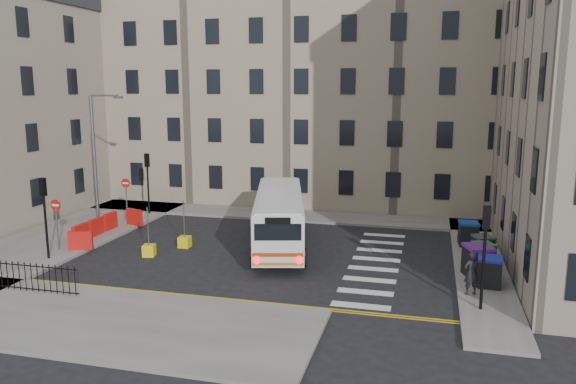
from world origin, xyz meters
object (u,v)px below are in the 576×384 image
at_px(bus, 279,216).
at_px(bollard_yellow, 185,242).
at_px(wheelie_bin_a, 489,271).
at_px(wheelie_bin_d, 483,247).
at_px(wheelie_bin_c, 483,254).
at_px(wheelie_bin_e, 468,233).
at_px(pedestrian, 471,273).
at_px(wheelie_bin_b, 478,261).
at_px(bollard_chevron, 149,250).
at_px(streetlamp, 95,160).

distance_m(bus, bollard_yellow, 5.36).
relative_size(wheelie_bin_a, wheelie_bin_d, 1.01).
relative_size(wheelie_bin_c, wheelie_bin_e, 0.99).
bearing_deg(wheelie_bin_a, bus, 162.18).
bearing_deg(pedestrian, bollard_yellow, -40.09).
bearing_deg(wheelie_bin_c, wheelie_bin_b, -125.86).
height_order(wheelie_bin_c, pedestrian, pedestrian).
bearing_deg(wheelie_bin_b, wheelie_bin_c, 59.52).
distance_m(bollard_yellow, bollard_chevron, 2.25).
xyz_separation_m(wheelie_bin_e, bollard_yellow, (-15.00, -3.73, -0.51)).
bearing_deg(pedestrian, wheelie_bin_a, -148.07).
relative_size(streetlamp, wheelie_bin_b, 5.12).
distance_m(bus, wheelie_bin_e, 10.33).
relative_size(wheelie_bin_c, pedestrian, 0.70).
xyz_separation_m(streetlamp, bollard_chevron, (5.51, -3.98, -4.04)).
xyz_separation_m(streetlamp, wheelie_bin_e, (21.62, 1.71, -3.53)).
distance_m(bus, wheelie_bin_b, 10.67).
relative_size(wheelie_bin_a, wheelie_bin_b, 0.81).
bearing_deg(bollard_chevron, pedestrian, -7.18).
relative_size(wheelie_bin_c, bollard_chevron, 2.14).
xyz_separation_m(streetlamp, wheelie_bin_a, (22.14, -4.68, -3.54)).
bearing_deg(bollard_chevron, wheelie_bin_c, 7.46).
xyz_separation_m(wheelie_bin_c, wheelie_bin_d, (0.09, 1.37, 0.00)).
distance_m(wheelie_bin_a, wheelie_bin_e, 6.41).
relative_size(wheelie_bin_e, bollard_chevron, 2.17).
bearing_deg(bollard_chevron, bollard_yellow, 60.76).
bearing_deg(bus, wheelie_bin_d, -14.67).
bearing_deg(wheelie_bin_c, bollard_yellow, 157.35).
height_order(bus, wheelie_bin_e, bus).
bearing_deg(wheelie_bin_a, bollard_chevron, -178.42).
bearing_deg(bus, pedestrian, -44.21).
bearing_deg(bus, bollard_yellow, -176.94).
distance_m(wheelie_bin_c, bollard_chevron, 16.75).
height_order(bus, bollard_chevron, bus).
xyz_separation_m(wheelie_bin_b, wheelie_bin_d, (0.46, 3.06, -0.16)).
height_order(wheelie_bin_a, bollard_chevron, wheelie_bin_a).
height_order(bus, bollard_yellow, bus).
bearing_deg(bollard_chevron, wheelie_bin_a, -2.39).
relative_size(streetlamp, wheelie_bin_a, 6.31).
height_order(wheelie_bin_a, pedestrian, pedestrian).
bearing_deg(bollard_yellow, wheelie_bin_a, -9.71).
xyz_separation_m(wheelie_bin_a, bollard_yellow, (-15.53, 2.66, -0.50)).
relative_size(streetlamp, pedestrian, 4.42).
relative_size(wheelie_bin_e, bollard_yellow, 2.17).
bearing_deg(wheelie_bin_e, bollard_yellow, -170.09).
relative_size(bus, bollard_yellow, 18.27).
bearing_deg(wheelie_bin_b, pedestrian, -118.16).
bearing_deg(wheelie_bin_c, bus, 149.20).
bearing_deg(bollard_yellow, wheelie_bin_b, -5.62).
bearing_deg(pedestrian, streetlamp, -40.69).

